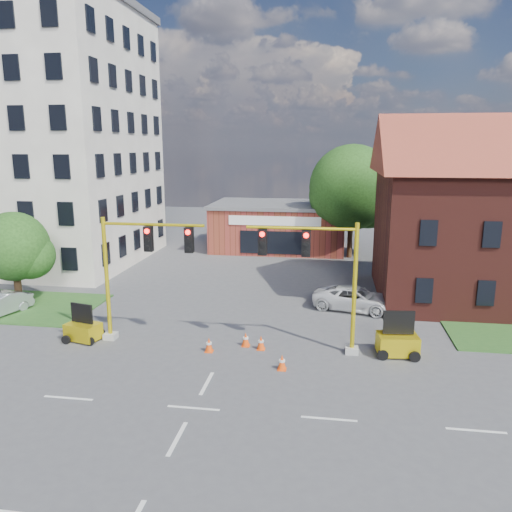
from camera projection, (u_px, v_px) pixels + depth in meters
name	position (u px, v px, depth m)	size (l,w,h in m)	color
ground	(194.00, 408.00, 18.56)	(120.00, 120.00, 0.00)	#48484B
lane_markings	(168.00, 457.00, 15.66)	(60.00, 36.00, 0.01)	silver
office_block	(24.00, 136.00, 40.40)	(18.40, 15.40, 20.60)	beige
brick_shop	(279.00, 226.00, 47.02)	(12.40, 8.40, 4.30)	brown
tree_large	(356.00, 190.00, 42.41)	(7.62, 7.25, 9.70)	#3D2316
tree_nw_front	(18.00, 249.00, 30.04)	(4.39, 4.18, 5.71)	#3D2316
signal_mast_west	(138.00, 265.00, 24.13)	(5.30, 0.60, 6.20)	#999893
signal_mast_east	(319.00, 271.00, 22.85)	(5.30, 0.60, 6.20)	#999893
trailer_west	(83.00, 330.00, 24.88)	(1.82, 1.43, 1.84)	gold
trailer_east	(398.00, 342.00, 23.10)	(1.93, 1.40, 2.06)	gold
cone_a	(209.00, 345.00, 23.56)	(0.40, 0.40, 0.70)	#E8460C
cone_b	(246.00, 339.00, 24.22)	(0.40, 0.40, 0.70)	#E8460C
cone_c	(282.00, 362.00, 21.66)	(0.40, 0.40, 0.70)	#E8460C
cone_d	(261.00, 343.00, 23.82)	(0.40, 0.40, 0.70)	#E8460C
pickup_white	(355.00, 299.00, 29.54)	(2.28, 4.94, 1.37)	white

